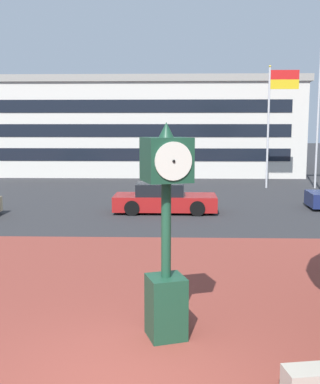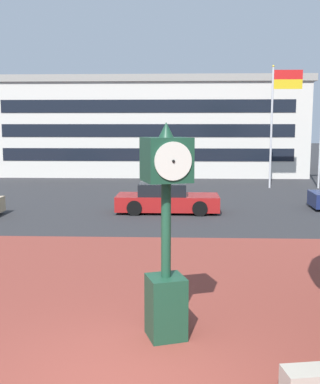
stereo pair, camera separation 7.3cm
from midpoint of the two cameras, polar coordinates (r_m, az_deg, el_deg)
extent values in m
plane|color=#2D2D30|center=(7.45, -5.16, -22.00)|extent=(200.00, 200.00, 0.00)
cube|color=brown|center=(9.75, -3.27, -14.45)|extent=(44.00, 13.15, 0.01)
cube|color=#19422D|center=(8.59, 0.47, -13.66)|extent=(0.79, 0.79, 1.11)
cylinder|color=#19422D|center=(8.18, 0.48, -4.55)|extent=(0.17, 0.17, 1.67)
cube|color=#19422D|center=(8.00, 0.49, 3.93)|extent=(0.94, 0.94, 0.74)
cylinder|color=silver|center=(8.37, -0.30, 4.10)|extent=(0.60, 0.23, 0.63)
sphere|color=black|center=(8.39, -0.33, 4.11)|extent=(0.05, 0.05, 0.05)
cylinder|color=silver|center=(7.64, 1.35, 3.73)|extent=(0.60, 0.23, 0.63)
sphere|color=black|center=(7.62, 1.40, 3.72)|extent=(0.05, 0.05, 0.05)
cone|color=#19422D|center=(7.98, 0.50, 7.51)|extent=(0.26, 0.26, 0.26)
cube|color=maroon|center=(20.58, 0.52, -1.23)|extent=(4.42, 1.81, 0.64)
cube|color=black|center=(20.50, -0.10, 0.31)|extent=(2.04, 1.55, 0.56)
cylinder|color=black|center=(21.43, 4.24, -1.22)|extent=(0.64, 0.22, 0.64)
cylinder|color=black|center=(19.78, 4.41, -1.98)|extent=(0.64, 0.22, 0.64)
cylinder|color=black|center=(21.50, -3.06, -1.17)|extent=(0.64, 0.22, 0.64)
cylinder|color=black|center=(19.86, -3.50, -1.93)|extent=(0.64, 0.22, 0.64)
cylinder|color=silver|center=(29.28, 12.80, 7.45)|extent=(0.12, 0.12, 7.15)
sphere|color=gold|center=(29.49, 13.03, 14.52)|extent=(0.14, 0.14, 0.14)
cube|color=red|center=(29.61, 14.74, 13.49)|extent=(1.67, 0.02, 0.55)
cube|color=gold|center=(29.56, 14.71, 12.43)|extent=(1.67, 0.02, 0.55)
cylinder|color=silver|center=(29.98, 18.43, 8.93)|extent=(0.12, 0.12, 8.90)
cube|color=beige|center=(41.46, -1.35, 7.50)|extent=(23.14, 15.27, 6.83)
cube|color=gray|center=(41.60, -1.37, 12.55)|extent=(23.61, 15.57, 0.50)
cube|color=black|center=(33.88, -2.06, 4.52)|extent=(20.83, 0.04, 0.90)
cube|color=black|center=(33.83, -2.08, 7.40)|extent=(20.83, 0.04, 0.90)
cube|color=black|center=(33.85, -2.09, 10.29)|extent=(20.83, 0.04, 0.90)
camera|label=1|loc=(0.04, -90.26, -0.04)|focal=44.33mm
camera|label=2|loc=(0.04, 89.74, 0.04)|focal=44.33mm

